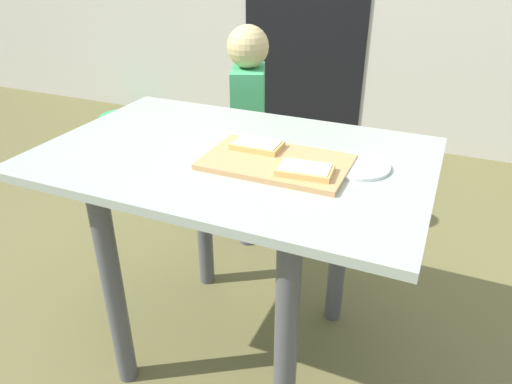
{
  "coord_description": "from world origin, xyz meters",
  "views": [
    {
      "loc": [
        0.58,
        -1.16,
        1.33
      ],
      "look_at": [
        0.07,
        0.0,
        0.66
      ],
      "focal_mm": 33.19,
      "sensor_mm": 36.0,
      "label": 1
    }
  ],
  "objects_px": {
    "pizza_slice_near_right": "(305,170)",
    "child_left": "(248,124)",
    "cutting_board": "(276,162)",
    "plate_white_right": "(357,166)",
    "pizza_slice_far_left": "(257,145)",
    "dining_table": "(234,197)",
    "garden_hose_coil": "(124,118)"
  },
  "relations": [
    {
      "from": "plate_white_right",
      "to": "dining_table",
      "type": "bearing_deg",
      "value": -172.88
    },
    {
      "from": "garden_hose_coil",
      "to": "child_left",
      "type": "bearing_deg",
      "value": -34.77
    },
    {
      "from": "dining_table",
      "to": "pizza_slice_far_left",
      "type": "relative_size",
      "value": 7.9
    },
    {
      "from": "plate_white_right",
      "to": "child_left",
      "type": "relative_size",
      "value": 0.18
    },
    {
      "from": "pizza_slice_near_right",
      "to": "garden_hose_coil",
      "type": "height_order",
      "value": "pizza_slice_near_right"
    },
    {
      "from": "pizza_slice_near_right",
      "to": "plate_white_right",
      "type": "relative_size",
      "value": 0.84
    },
    {
      "from": "pizza_slice_far_left",
      "to": "pizza_slice_near_right",
      "type": "distance_m",
      "value": 0.21
    },
    {
      "from": "dining_table",
      "to": "cutting_board",
      "type": "xyz_separation_m",
      "value": [
        0.15,
        -0.02,
        0.16
      ]
    },
    {
      "from": "pizza_slice_near_right",
      "to": "plate_white_right",
      "type": "height_order",
      "value": "pizza_slice_near_right"
    },
    {
      "from": "child_left",
      "to": "garden_hose_coil",
      "type": "xyz_separation_m",
      "value": [
        -1.68,
        1.16,
        -0.57
      ]
    },
    {
      "from": "cutting_board",
      "to": "garden_hose_coil",
      "type": "xyz_separation_m",
      "value": [
        -2.09,
        1.89,
        -0.76
      ]
    },
    {
      "from": "pizza_slice_near_right",
      "to": "plate_white_right",
      "type": "bearing_deg",
      "value": 47.06
    },
    {
      "from": "pizza_slice_near_right",
      "to": "plate_white_right",
      "type": "xyz_separation_m",
      "value": [
        0.11,
        0.12,
        -0.02
      ]
    },
    {
      "from": "pizza_slice_far_left",
      "to": "pizza_slice_near_right",
      "type": "bearing_deg",
      "value": -30.11
    },
    {
      "from": "dining_table",
      "to": "pizza_slice_far_left",
      "type": "bearing_deg",
      "value": 24.86
    },
    {
      "from": "pizza_slice_near_right",
      "to": "child_left",
      "type": "bearing_deg",
      "value": 123.5
    },
    {
      "from": "plate_white_right",
      "to": "garden_hose_coil",
      "type": "relative_size",
      "value": 0.46
    },
    {
      "from": "cutting_board",
      "to": "pizza_slice_near_right",
      "type": "xyz_separation_m",
      "value": [
        0.1,
        -0.05,
        0.02
      ]
    },
    {
      "from": "cutting_board",
      "to": "pizza_slice_near_right",
      "type": "relative_size",
      "value": 2.65
    },
    {
      "from": "pizza_slice_near_right",
      "to": "garden_hose_coil",
      "type": "distance_m",
      "value": 3.03
    },
    {
      "from": "dining_table",
      "to": "cutting_board",
      "type": "height_order",
      "value": "cutting_board"
    },
    {
      "from": "pizza_slice_near_right",
      "to": "child_left",
      "type": "height_order",
      "value": "child_left"
    },
    {
      "from": "dining_table",
      "to": "pizza_slice_near_right",
      "type": "relative_size",
      "value": 7.55
    },
    {
      "from": "dining_table",
      "to": "pizza_slice_far_left",
      "type": "xyz_separation_m",
      "value": [
        0.06,
        0.03,
        0.17
      ]
    },
    {
      "from": "plate_white_right",
      "to": "garden_hose_coil",
      "type": "bearing_deg",
      "value": 141.67
    },
    {
      "from": "plate_white_right",
      "to": "child_left",
      "type": "height_order",
      "value": "child_left"
    },
    {
      "from": "plate_white_right",
      "to": "garden_hose_coil",
      "type": "distance_m",
      "value": 3.04
    },
    {
      "from": "cutting_board",
      "to": "garden_hose_coil",
      "type": "height_order",
      "value": "cutting_board"
    },
    {
      "from": "cutting_board",
      "to": "plate_white_right",
      "type": "xyz_separation_m",
      "value": [
        0.21,
        0.07,
        -0.0
      ]
    },
    {
      "from": "dining_table",
      "to": "child_left",
      "type": "bearing_deg",
      "value": 110.94
    },
    {
      "from": "plate_white_right",
      "to": "child_left",
      "type": "bearing_deg",
      "value": 133.68
    },
    {
      "from": "cutting_board",
      "to": "child_left",
      "type": "distance_m",
      "value": 0.86
    }
  ]
}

